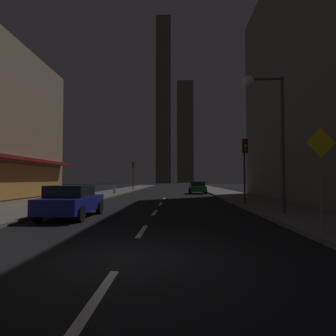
{
  "coord_description": "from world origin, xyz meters",
  "views": [
    {
      "loc": [
        1.16,
        -6.18,
        1.72
      ],
      "look_at": [
        0.0,
        29.58,
        3.16
      ],
      "focal_mm": 30.22,
      "sensor_mm": 36.0,
      "label": 1
    }
  ],
  "objects_px": {
    "fire_hydrant_far_left": "(114,191)",
    "traffic_light_near_right": "(245,156)",
    "car_parked_near": "(71,201)",
    "pedestrian_crossing_sign": "(321,170)",
    "car_parked_far": "(197,187)",
    "traffic_light_far_left": "(133,170)",
    "street_lamp_right": "(265,110)"
  },
  "relations": [
    {
      "from": "fire_hydrant_far_left",
      "to": "traffic_light_near_right",
      "type": "height_order",
      "value": "traffic_light_near_right"
    },
    {
      "from": "car_parked_near",
      "to": "pedestrian_crossing_sign",
      "type": "relative_size",
      "value": 1.34
    },
    {
      "from": "car_parked_near",
      "to": "traffic_light_near_right",
      "type": "relative_size",
      "value": 1.01
    },
    {
      "from": "car_parked_far",
      "to": "traffic_light_far_left",
      "type": "distance_m",
      "value": 12.5
    },
    {
      "from": "traffic_light_near_right",
      "to": "street_lamp_right",
      "type": "relative_size",
      "value": 0.64
    },
    {
      "from": "car_parked_near",
      "to": "pedestrian_crossing_sign",
      "type": "bearing_deg",
      "value": -22.23
    },
    {
      "from": "car_parked_far",
      "to": "street_lamp_right",
      "type": "distance_m",
      "value": 21.05
    },
    {
      "from": "car_parked_near",
      "to": "pedestrian_crossing_sign",
      "type": "xyz_separation_m",
      "value": [
        9.2,
        -3.76,
        1.28
      ]
    },
    {
      "from": "car_parked_near",
      "to": "street_lamp_right",
      "type": "xyz_separation_m",
      "value": [
        8.98,
        0.95,
        4.33
      ]
    },
    {
      "from": "car_parked_near",
      "to": "car_parked_far",
      "type": "height_order",
      "value": "same"
    },
    {
      "from": "car_parked_far",
      "to": "street_lamp_right",
      "type": "height_order",
      "value": "street_lamp_right"
    },
    {
      "from": "car_parked_far",
      "to": "pedestrian_crossing_sign",
      "type": "xyz_separation_m",
      "value": [
        2.0,
        -25.23,
        1.28
      ]
    },
    {
      "from": "street_lamp_right",
      "to": "fire_hydrant_far_left",
      "type": "bearing_deg",
      "value": 122.01
    },
    {
      "from": "car_parked_near",
      "to": "traffic_light_near_right",
      "type": "distance_m",
      "value": 10.96
    },
    {
      "from": "car_parked_near",
      "to": "car_parked_far",
      "type": "distance_m",
      "value": 22.65
    },
    {
      "from": "fire_hydrant_far_left",
      "to": "traffic_light_near_right",
      "type": "bearing_deg",
      "value": -49.6
    },
    {
      "from": "pedestrian_crossing_sign",
      "to": "fire_hydrant_far_left",
      "type": "bearing_deg",
      "value": 116.81
    },
    {
      "from": "fire_hydrant_far_left",
      "to": "street_lamp_right",
      "type": "distance_m",
      "value": 21.77
    },
    {
      "from": "fire_hydrant_far_left",
      "to": "street_lamp_right",
      "type": "relative_size",
      "value": 0.1
    },
    {
      "from": "fire_hydrant_far_left",
      "to": "traffic_light_near_right",
      "type": "distance_m",
      "value": 17.8
    },
    {
      "from": "street_lamp_right",
      "to": "traffic_light_near_right",
      "type": "bearing_deg",
      "value": 88.52
    },
    {
      "from": "car_parked_far",
      "to": "car_parked_near",
      "type": "bearing_deg",
      "value": -108.54
    },
    {
      "from": "car_parked_far",
      "to": "pedestrian_crossing_sign",
      "type": "distance_m",
      "value": 25.34
    },
    {
      "from": "pedestrian_crossing_sign",
      "to": "street_lamp_right",
      "type": "bearing_deg",
      "value": 92.68
    },
    {
      "from": "street_lamp_right",
      "to": "pedestrian_crossing_sign",
      "type": "bearing_deg",
      "value": -87.32
    },
    {
      "from": "pedestrian_crossing_sign",
      "to": "car_parked_near",
      "type": "bearing_deg",
      "value": 157.77
    },
    {
      "from": "car_parked_near",
      "to": "fire_hydrant_far_left",
      "type": "height_order",
      "value": "car_parked_near"
    },
    {
      "from": "car_parked_near",
      "to": "traffic_light_far_left",
      "type": "distance_m",
      "value": 29.85
    },
    {
      "from": "pedestrian_crossing_sign",
      "to": "traffic_light_near_right",
      "type": "bearing_deg",
      "value": 90.61
    },
    {
      "from": "car_parked_far",
      "to": "fire_hydrant_far_left",
      "type": "distance_m",
      "value": 9.82
    },
    {
      "from": "car_parked_far",
      "to": "traffic_light_far_left",
      "type": "bearing_deg",
      "value": 137.93
    },
    {
      "from": "street_lamp_right",
      "to": "pedestrian_crossing_sign",
      "type": "distance_m",
      "value": 5.62
    }
  ]
}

